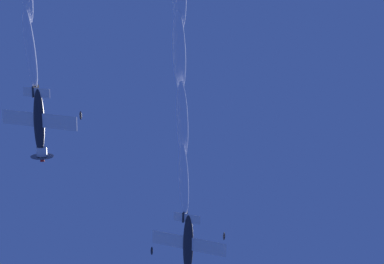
# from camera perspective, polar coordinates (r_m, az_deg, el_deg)

# --- Properties ---
(airplane_lead) EXTENTS (7.29, 7.32, 3.67)m
(airplane_lead) POSITION_cam_1_polar(r_m,az_deg,el_deg) (74.74, -0.30, -8.88)
(airplane_lead) COLOR #232328
(airplane_left_wingman) EXTENTS (7.28, 7.48, 3.32)m
(airplane_left_wingman) POSITION_cam_1_polar(r_m,az_deg,el_deg) (71.08, -11.74, 0.60)
(airplane_left_wingman) COLOR #232328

